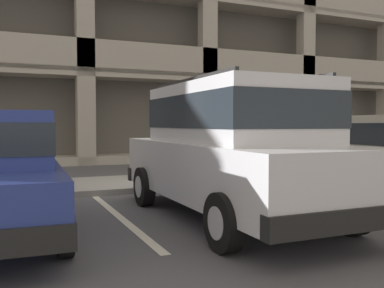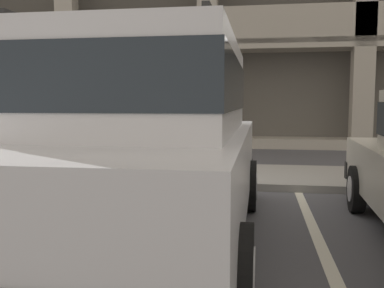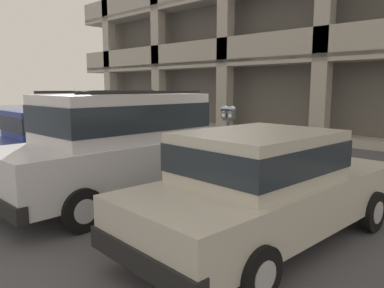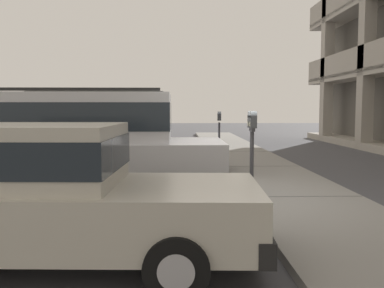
# 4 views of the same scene
# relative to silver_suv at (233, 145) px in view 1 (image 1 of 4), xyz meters

# --- Properties ---
(ground_plane) EXTENTS (80.00, 80.00, 0.10)m
(ground_plane) POSITION_rel_silver_suv_xyz_m (0.07, 2.52, -1.14)
(ground_plane) COLOR #4C4C51
(sidewalk) EXTENTS (40.00, 2.20, 0.12)m
(sidewalk) POSITION_rel_silver_suv_xyz_m (0.07, 3.82, -1.03)
(sidewalk) COLOR gray
(sidewalk) RESTS_ON ground_plane
(parking_stall_lines) EXTENTS (12.73, 4.80, 0.01)m
(parking_stall_lines) POSITION_rel_silver_suv_xyz_m (1.64, 1.12, -1.08)
(parking_stall_lines) COLOR silver
(parking_stall_lines) RESTS_ON ground_plane
(silver_suv) EXTENTS (2.03, 4.79, 2.03)m
(silver_suv) POSITION_rel_silver_suv_xyz_m (0.00, 0.00, 0.00)
(silver_suv) COLOR silver
(silver_suv) RESTS_ON ground_plane
(dark_hatchback) EXTENTS (1.99, 4.56, 1.54)m
(dark_hatchback) POSITION_rel_silver_suv_xyz_m (3.03, 0.12, -0.27)
(dark_hatchback) COLOR beige
(dark_hatchback) RESTS_ON ground_plane
(parking_meter_near) EXTENTS (0.35, 0.12, 1.54)m
(parking_meter_near) POSITION_rel_silver_suv_xyz_m (0.15, 2.86, 0.18)
(parking_meter_near) COLOR #47474C
(parking_meter_near) RESTS_ON sidewalk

